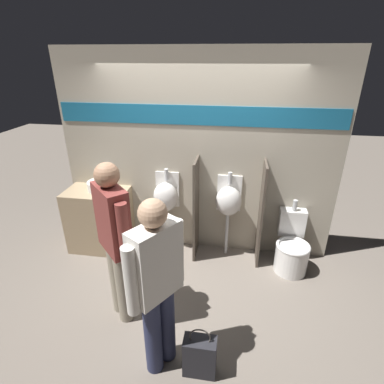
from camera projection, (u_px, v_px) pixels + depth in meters
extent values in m
plane|color=#70665B|center=(190.00, 269.00, 3.98)|extent=(16.00, 16.00, 0.00)
cube|color=#B2A893|center=(197.00, 158.00, 3.95)|extent=(3.66, 0.06, 2.70)
cube|color=#19668E|center=(197.00, 115.00, 3.68)|extent=(3.58, 0.01, 0.24)
cube|color=tan|center=(100.00, 220.00, 4.26)|extent=(0.85, 0.51, 0.90)
cylinder|color=white|center=(100.00, 186.00, 4.08)|extent=(0.33, 0.33, 0.12)
cylinder|color=silver|center=(102.00, 174.00, 4.13)|extent=(0.03, 0.03, 0.14)
cube|color=#B7B7BC|center=(110.00, 195.00, 3.94)|extent=(0.07, 0.14, 0.01)
cube|color=#4C4238|center=(196.00, 210.00, 4.01)|extent=(0.03, 0.41, 1.41)
cube|color=#4C4238|center=(261.00, 214.00, 3.89)|extent=(0.03, 0.41, 1.41)
cylinder|color=silver|center=(167.00, 229.00, 4.29)|extent=(0.04, 0.04, 0.64)
ellipsoid|color=white|center=(166.00, 197.00, 4.08)|extent=(0.34, 0.25, 0.41)
cube|color=white|center=(168.00, 189.00, 4.16)|extent=(0.33, 0.02, 0.51)
cylinder|color=silver|center=(166.00, 175.00, 4.03)|extent=(0.06, 0.06, 0.16)
cylinder|color=silver|center=(227.00, 234.00, 4.17)|extent=(0.04, 0.04, 0.64)
ellipsoid|color=white|center=(229.00, 201.00, 3.96)|extent=(0.34, 0.25, 0.41)
cube|color=white|center=(229.00, 193.00, 4.04)|extent=(0.33, 0.02, 0.51)
cylinder|color=silver|center=(230.00, 178.00, 3.91)|extent=(0.06, 0.06, 0.16)
cylinder|color=white|center=(291.00, 259.00, 3.88)|extent=(0.42, 0.42, 0.37)
torus|color=white|center=(293.00, 246.00, 3.80)|extent=(0.43, 0.43, 0.04)
cube|color=white|center=(292.00, 222.00, 3.99)|extent=(0.34, 0.16, 0.37)
cylinder|color=silver|center=(295.00, 205.00, 3.86)|extent=(0.06, 0.06, 0.14)
cylinder|color=gray|center=(124.00, 287.00, 3.07)|extent=(0.16, 0.16, 0.85)
cylinder|color=gray|center=(117.00, 278.00, 3.20)|extent=(0.16, 0.16, 0.85)
cube|color=brown|center=(112.00, 219.00, 2.82)|extent=(0.45, 0.45, 0.67)
cylinder|color=brown|center=(124.00, 234.00, 2.65)|extent=(0.11, 0.11, 0.62)
cylinder|color=brown|center=(103.00, 212.00, 3.02)|extent=(0.11, 0.11, 0.62)
sphere|color=#A87A5B|center=(107.00, 175.00, 2.63)|extent=(0.23, 0.23, 0.23)
cylinder|color=#282D4C|center=(153.00, 335.00, 2.57)|extent=(0.15, 0.15, 0.81)
cylinder|color=#282D4C|center=(167.00, 324.00, 2.67)|extent=(0.15, 0.15, 0.81)
cube|color=silver|center=(156.00, 262.00, 2.32)|extent=(0.39, 0.46, 0.64)
cylinder|color=silver|center=(131.00, 281.00, 2.17)|extent=(0.10, 0.10, 0.59)
cylinder|color=silver|center=(178.00, 252.00, 2.49)|extent=(0.10, 0.10, 0.59)
sphere|color=tan|center=(153.00, 213.00, 2.14)|extent=(0.22, 0.22, 0.22)
cube|color=#232328|center=(200.00, 356.00, 2.61)|extent=(0.29, 0.16, 0.39)
torus|color=#4C4742|center=(200.00, 337.00, 2.52)|extent=(0.18, 0.01, 0.18)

